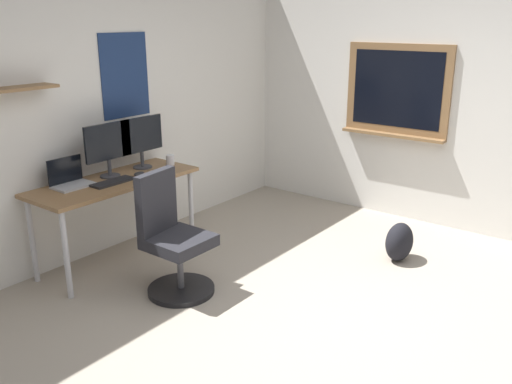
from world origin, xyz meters
name	(u,v)px	position (x,y,z in m)	size (l,w,h in m)	color
ground_plane	(337,331)	(0.00, 0.00, 0.00)	(5.20, 5.20, 0.00)	#9E9384
wall_back	(96,107)	(0.00, 2.45, 1.30)	(5.00, 0.30, 2.60)	silver
wall_right	(468,99)	(2.45, 0.03, 1.30)	(0.22, 5.00, 2.60)	silver
desk	(115,189)	(-0.16, 2.08, 0.66)	(1.46, 0.58, 0.74)	olive
office_chair	(173,242)	(-0.26, 1.31, 0.41)	(0.52, 0.52, 0.95)	black
laptop	(70,179)	(-0.49, 2.22, 0.80)	(0.31, 0.21, 0.23)	#ADAFB5
monitor_primary	(108,146)	(-0.12, 2.17, 1.01)	(0.46, 0.17, 0.46)	#38383D
monitor_secondary	(141,139)	(0.24, 2.17, 1.01)	(0.46, 0.17, 0.46)	#38383D
keyboard	(113,182)	(-0.23, 2.01, 0.75)	(0.37, 0.13, 0.02)	black
computer_mouse	(139,174)	(0.05, 2.01, 0.76)	(0.10, 0.06, 0.03)	#262628
coffee_mug	(170,160)	(0.47, 2.06, 0.79)	(0.08, 0.08, 0.09)	silver
backpack	(399,242)	(1.34, 0.15, 0.17)	(0.32, 0.22, 0.34)	black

